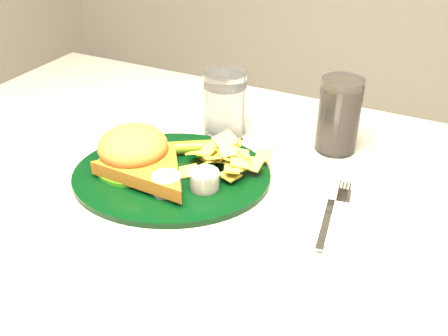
# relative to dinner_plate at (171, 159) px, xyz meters

# --- Properties ---
(dinner_plate) EXTENTS (0.39, 0.36, 0.07)m
(dinner_plate) POSITION_rel_dinner_plate_xyz_m (0.00, 0.00, 0.00)
(dinner_plate) COLOR black
(dinner_plate) RESTS_ON table
(water_glass) EXTENTS (0.10, 0.10, 0.12)m
(water_glass) POSITION_rel_dinner_plate_xyz_m (0.01, 0.17, 0.02)
(water_glass) COLOR silver
(water_glass) RESTS_ON table
(cola_glass) EXTENTS (0.09, 0.09, 0.13)m
(cola_glass) POSITION_rel_dinner_plate_xyz_m (0.21, 0.20, 0.03)
(cola_glass) COLOR black
(cola_glass) RESTS_ON table
(fork_napkin) EXTENTS (0.13, 0.16, 0.01)m
(fork_napkin) POSITION_rel_dinner_plate_xyz_m (0.25, -0.00, -0.03)
(fork_napkin) COLOR white
(fork_napkin) RESTS_ON table
(wrapped_straw) EXTENTS (0.19, 0.08, 0.01)m
(wrapped_straw) POSITION_rel_dinner_plate_xyz_m (0.03, 0.16, -0.03)
(wrapped_straw) COLOR white
(wrapped_straw) RESTS_ON table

